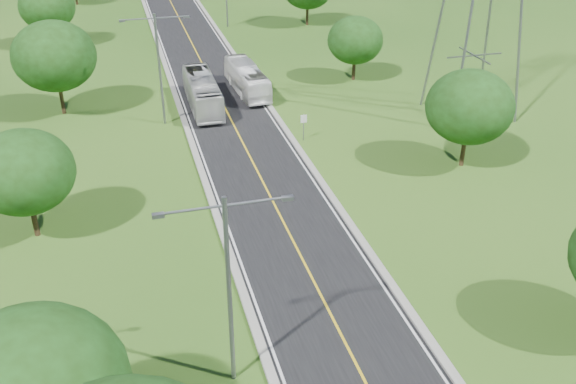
% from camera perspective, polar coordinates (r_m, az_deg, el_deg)
% --- Properties ---
extents(ground, '(260.00, 260.00, 0.00)m').
position_cam_1_polar(ground, '(74.88, -7.41, 10.80)').
color(ground, '#204814').
rests_on(ground, ground).
extents(road, '(8.00, 150.00, 0.06)m').
position_cam_1_polar(road, '(80.56, -8.07, 12.07)').
color(road, black).
rests_on(road, ground).
extents(curb_left, '(0.50, 150.00, 0.22)m').
position_cam_1_polar(curb_left, '(80.15, -11.14, 11.79)').
color(curb_left, gray).
rests_on(curb_left, ground).
extents(curb_right, '(0.50, 150.00, 0.22)m').
position_cam_1_polar(curb_right, '(81.15, -5.04, 12.42)').
color(curb_right, gray).
rests_on(curb_right, ground).
extents(speed_limit_sign, '(0.55, 0.09, 2.40)m').
position_cam_1_polar(speed_limit_sign, '(55.08, 1.40, 6.14)').
color(speed_limit_sign, slate).
rests_on(speed_limit_sign, ground).
extents(streetlight_near_left, '(5.90, 0.25, 10.00)m').
position_cam_1_polar(streetlight_near_left, '(28.46, -5.32, -7.60)').
color(streetlight_near_left, slate).
rests_on(streetlight_near_left, ground).
extents(streetlight_mid_left, '(5.90, 0.25, 10.00)m').
position_cam_1_polar(streetlight_mid_left, '(58.29, -11.42, 11.41)').
color(streetlight_mid_left, slate).
rests_on(streetlight_mid_left, ground).
extents(tree_lb, '(6.30, 6.30, 7.33)m').
position_cam_1_polar(tree_lb, '(43.22, -22.42, 1.65)').
color(tree_lb, black).
rests_on(tree_lb, ground).
extents(tree_lc, '(7.56, 7.56, 8.79)m').
position_cam_1_polar(tree_lc, '(63.33, -20.07, 11.28)').
color(tree_lc, black).
rests_on(tree_lc, ground).
extents(tree_ld, '(6.72, 6.72, 7.82)m').
position_cam_1_polar(tree_ld, '(86.88, -20.65, 15.16)').
color(tree_ld, black).
rests_on(tree_ld, ground).
extents(tree_rb, '(6.72, 6.72, 7.82)m').
position_cam_1_polar(tree_rb, '(51.22, 15.83, 7.29)').
color(tree_rb, black).
rests_on(tree_rb, ground).
extents(tree_rc, '(5.88, 5.88, 6.84)m').
position_cam_1_polar(tree_rc, '(69.80, 6.00, 13.27)').
color(tree_rc, black).
rests_on(tree_rc, ground).
extents(bus_outbound, '(2.91, 10.30, 2.84)m').
position_cam_1_polar(bus_outbound, '(66.48, -3.67, 10.01)').
color(bus_outbound, white).
rests_on(bus_outbound, road).
extents(bus_inbound, '(2.69, 10.99, 3.05)m').
position_cam_1_polar(bus_inbound, '(62.90, -7.61, 8.81)').
color(bus_inbound, beige).
rests_on(bus_inbound, road).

